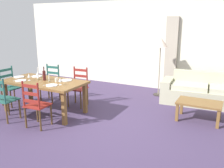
# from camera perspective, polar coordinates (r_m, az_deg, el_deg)

# --- Properties ---
(ground_plane) EXTENTS (9.60, 9.60, 0.02)m
(ground_plane) POSITION_cam_1_polar(r_m,az_deg,el_deg) (5.02, -2.23, -9.77)
(ground_plane) COLOR #433455
(wall_far) EXTENTS (9.60, 0.16, 2.70)m
(wall_far) POSITION_cam_1_polar(r_m,az_deg,el_deg) (7.65, 10.05, 9.06)
(wall_far) COLOR beige
(wall_far) RESTS_ON ground_plane
(curtain_panel_left) EXTENTS (0.35, 0.08, 2.20)m
(curtain_panel_left) POSITION_cam_1_polar(r_m,az_deg,el_deg) (7.40, 13.73, 6.74)
(curtain_panel_left) COLOR #A99E8B
(curtain_panel_left) RESTS_ON ground_plane
(dining_table) EXTENTS (1.90, 0.96, 0.75)m
(dining_table) POSITION_cam_1_polar(r_m,az_deg,el_deg) (5.71, -15.74, -0.11)
(dining_table) COLOR brown
(dining_table) RESTS_ON ground_plane
(dining_chair_near_left) EXTENTS (0.42, 0.40, 0.96)m
(dining_chair_near_left) POSITION_cam_1_polar(r_m,az_deg,el_deg) (5.56, -24.12, -3.25)
(dining_chair_near_left) COLOR #245A50
(dining_chair_near_left) RESTS_ON ground_plane
(dining_chair_near_right) EXTENTS (0.45, 0.43, 0.96)m
(dining_chair_near_right) POSITION_cam_1_polar(r_m,az_deg,el_deg) (4.97, -17.53, -4.65)
(dining_chair_near_right) COLOR maroon
(dining_chair_near_right) RESTS_ON ground_plane
(dining_chair_far_left) EXTENTS (0.45, 0.43, 0.96)m
(dining_chair_far_left) POSITION_cam_1_polar(r_m,az_deg,el_deg) (6.57, -14.24, 0.22)
(dining_chair_far_left) COLOR #21584D
(dining_chair_far_left) RESTS_ON ground_plane
(dining_chair_far_right) EXTENTS (0.45, 0.43, 0.96)m
(dining_chair_far_right) POSITION_cam_1_polar(r_m,az_deg,el_deg) (6.06, -7.88, -0.67)
(dining_chair_far_right) COLOR maroon
(dining_chair_far_right) RESTS_ON ground_plane
(dining_chair_head_west) EXTENTS (0.42, 0.44, 0.96)m
(dining_chair_head_west) POSITION_cam_1_polar(r_m,az_deg,el_deg) (6.59, -22.88, -0.47)
(dining_chair_head_west) COLOR #225C50
(dining_chair_head_west) RESTS_ON ground_plane
(dinner_plate_near_left) EXTENTS (0.24, 0.24, 0.02)m
(dinner_plate_near_left) POSITION_cam_1_polar(r_m,az_deg,el_deg) (5.83, -20.72, 0.76)
(dinner_plate_near_left) COLOR white
(dinner_plate_near_left) RESTS_ON dining_table
(fork_near_left) EXTENTS (0.02, 0.17, 0.01)m
(fork_near_left) POSITION_cam_1_polar(r_m,az_deg,el_deg) (5.95, -21.69, 0.86)
(fork_near_left) COLOR silver
(fork_near_left) RESTS_ON dining_table
(dinner_plate_near_right) EXTENTS (0.24, 0.24, 0.02)m
(dinner_plate_near_right) POSITION_cam_1_polar(r_m,az_deg,el_deg) (5.21, -14.03, -0.29)
(dinner_plate_near_right) COLOR white
(dinner_plate_near_right) RESTS_ON dining_table
(fork_near_right) EXTENTS (0.03, 0.17, 0.01)m
(fork_near_right) POSITION_cam_1_polar(r_m,az_deg,el_deg) (5.31, -15.24, -0.16)
(fork_near_right) COLOR silver
(fork_near_right) RESTS_ON dining_table
(dinner_plate_far_left) EXTENTS (0.24, 0.24, 0.02)m
(dinner_plate_far_left) POSITION_cam_1_polar(r_m,az_deg,el_deg) (6.17, -17.31, 1.76)
(dinner_plate_far_left) COLOR white
(dinner_plate_far_left) RESTS_ON dining_table
(fork_far_left) EXTENTS (0.03, 0.17, 0.01)m
(fork_far_left) POSITION_cam_1_polar(r_m,az_deg,el_deg) (6.27, -18.29, 1.84)
(fork_far_left) COLOR silver
(fork_far_left) RESTS_ON dining_table
(dinner_plate_far_right) EXTENTS (0.24, 0.24, 0.02)m
(dinner_plate_far_right) POSITION_cam_1_polar(r_m,az_deg,el_deg) (5.58, -10.68, 0.88)
(dinner_plate_far_right) COLOR white
(dinner_plate_far_right) RESTS_ON dining_table
(fork_far_right) EXTENTS (0.02, 0.17, 0.01)m
(fork_far_right) POSITION_cam_1_polar(r_m,az_deg,el_deg) (5.68, -11.87, 0.98)
(fork_far_right) COLOR silver
(fork_far_right) RESTS_ON dining_table
(dinner_plate_head_west) EXTENTS (0.24, 0.24, 0.02)m
(dinner_plate_head_west) POSITION_cam_1_polar(r_m,az_deg,el_deg) (6.24, -21.08, 1.58)
(dinner_plate_head_west) COLOR white
(dinner_plate_head_west) RESTS_ON dining_table
(fork_head_west) EXTENTS (0.03, 0.17, 0.01)m
(fork_head_west) POSITION_cam_1_polar(r_m,az_deg,el_deg) (6.35, -21.98, 1.65)
(fork_head_west) COLOR silver
(fork_head_west) RESTS_ON dining_table
(wine_bottle) EXTENTS (0.07, 0.07, 0.32)m
(wine_bottle) POSITION_cam_1_polar(r_m,az_deg,el_deg) (5.71, -15.70, 2.00)
(wine_bottle) COLOR #471919
(wine_bottle) RESTS_ON dining_table
(wine_glass_near_left) EXTENTS (0.06, 0.06, 0.16)m
(wine_glass_near_left) POSITION_cam_1_polar(r_m,az_deg,el_deg) (5.79, -19.03, 1.84)
(wine_glass_near_left) COLOR white
(wine_glass_near_left) RESTS_ON dining_table
(wine_glass_near_right) EXTENTS (0.06, 0.06, 0.16)m
(wine_glass_near_right) POSITION_cam_1_polar(r_m,az_deg,el_deg) (5.20, -12.18, 0.95)
(wine_glass_near_right) COLOR white
(wine_glass_near_right) RESTS_ON dining_table
(wine_glass_far_left) EXTENTS (0.06, 0.06, 0.16)m
(wine_glass_far_left) POSITION_cam_1_polar(r_m,az_deg,el_deg) (5.99, -17.18, 2.41)
(wine_glass_far_left) COLOR white
(wine_glass_far_left) RESTS_ON dining_table
(coffee_cup_primary) EXTENTS (0.07, 0.07, 0.09)m
(coffee_cup_primary) POSITION_cam_1_polar(r_m,az_deg,el_deg) (5.51, -12.97, 0.96)
(coffee_cup_primary) COLOR beige
(coffee_cup_primary) RESTS_ON dining_table
(candle_tall) EXTENTS (0.05, 0.05, 0.29)m
(candle_tall) POSITION_cam_1_polar(r_m,az_deg,el_deg) (5.81, -17.03, 1.78)
(candle_tall) COLOR #998C66
(candle_tall) RESTS_ON dining_table
(candle_short) EXTENTS (0.05, 0.05, 0.19)m
(candle_short) POSITION_cam_1_polar(r_m,az_deg,el_deg) (5.52, -14.59, 0.92)
(candle_short) COLOR #998C66
(candle_short) RESTS_ON dining_table
(couch) EXTENTS (2.34, 1.00, 0.80)m
(couch) POSITION_cam_1_polar(r_m,az_deg,el_deg) (6.59, 21.72, -2.01)
(couch) COLOR #B4B393
(couch) RESTS_ON ground_plane
(coffee_table) EXTENTS (0.90, 0.56, 0.42)m
(coffee_table) POSITION_cam_1_polar(r_m,az_deg,el_deg) (5.42, 19.89, -4.63)
(coffee_table) COLOR brown
(coffee_table) RESTS_ON ground_plane
(standing_lamp) EXTENTS (0.40, 0.40, 1.64)m
(standing_lamp) POSITION_cam_1_polar(r_m,az_deg,el_deg) (6.81, 11.39, 8.85)
(standing_lamp) COLOR #332D28
(standing_lamp) RESTS_ON ground_plane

